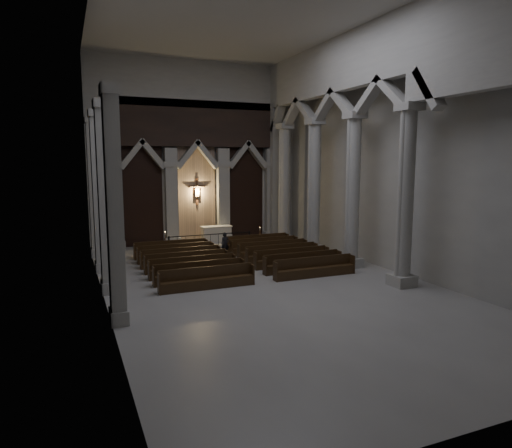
{
  "coord_description": "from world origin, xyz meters",
  "views": [
    {
      "loc": [
        -8.22,
        -18.35,
        5.57
      ],
      "look_at": [
        0.7,
        3.0,
        2.36
      ],
      "focal_mm": 32.0,
      "sensor_mm": 36.0,
      "label": 1
    }
  ],
  "objects_px": {
    "altar": "(216,234)",
    "worshipper": "(225,244)",
    "pews": "(236,260)",
    "candle_stand_right": "(260,241)",
    "candle_stand_left": "(166,247)",
    "altar_rail": "(210,239)"
  },
  "relations": [
    {
      "from": "candle_stand_right",
      "to": "pews",
      "type": "bearing_deg",
      "value": -125.53
    },
    {
      "from": "altar",
      "to": "pews",
      "type": "distance_m",
      "value": 6.81
    },
    {
      "from": "altar_rail",
      "to": "worshipper",
      "type": "bearing_deg",
      "value": -79.03
    },
    {
      "from": "altar_rail",
      "to": "candle_stand_right",
      "type": "height_order",
      "value": "candle_stand_right"
    },
    {
      "from": "candle_stand_left",
      "to": "candle_stand_right",
      "type": "height_order",
      "value": "candle_stand_left"
    },
    {
      "from": "altar_rail",
      "to": "pews",
      "type": "bearing_deg",
      "value": -90.0
    },
    {
      "from": "candle_stand_right",
      "to": "worshipper",
      "type": "bearing_deg",
      "value": -147.67
    },
    {
      "from": "candle_stand_right",
      "to": "altar_rail",
      "type": "bearing_deg",
      "value": -177.74
    },
    {
      "from": "altar_rail",
      "to": "candle_stand_left",
      "type": "bearing_deg",
      "value": 173.93
    },
    {
      "from": "candle_stand_right",
      "to": "worshipper",
      "type": "distance_m",
      "value": 3.67
    },
    {
      "from": "pews",
      "to": "worshipper",
      "type": "distance_m",
      "value": 2.9
    },
    {
      "from": "altar",
      "to": "candle_stand_left",
      "type": "distance_m",
      "value": 4.21
    },
    {
      "from": "candle_stand_left",
      "to": "altar_rail",
      "type": "bearing_deg",
      "value": -6.07
    },
    {
      "from": "candle_stand_left",
      "to": "candle_stand_right",
      "type": "bearing_deg",
      "value": -1.47
    },
    {
      "from": "altar",
      "to": "altar_rail",
      "type": "height_order",
      "value": "altar"
    },
    {
      "from": "candle_stand_right",
      "to": "worshipper",
      "type": "height_order",
      "value": "worshipper"
    },
    {
      "from": "altar",
      "to": "candle_stand_left",
      "type": "relative_size",
      "value": 1.57
    },
    {
      "from": "altar",
      "to": "candle_stand_left",
      "type": "height_order",
      "value": "candle_stand_left"
    },
    {
      "from": "altar",
      "to": "worshipper",
      "type": "bearing_deg",
      "value": -100.13
    },
    {
      "from": "altar",
      "to": "altar_rail",
      "type": "relative_size",
      "value": 0.39
    },
    {
      "from": "pews",
      "to": "worshipper",
      "type": "relative_size",
      "value": 7.13
    },
    {
      "from": "worshipper",
      "to": "pews",
      "type": "bearing_deg",
      "value": -94.08
    }
  ]
}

